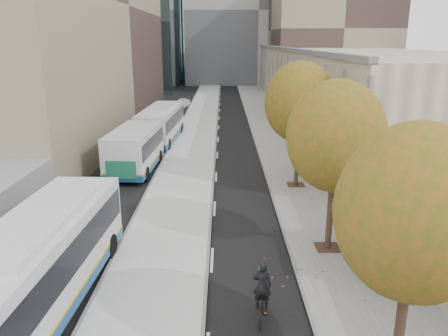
{
  "coord_description": "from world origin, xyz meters",
  "views": [
    {
      "loc": [
        -1.16,
        -5.04,
        9.15
      ],
      "look_at": [
        -1.11,
        17.66,
        2.5
      ],
      "focal_mm": 35.0,
      "sensor_mm": 36.0,
      "label": 1
    }
  ],
  "objects_px": {
    "bus_shelter": "(395,223)",
    "distant_car": "(182,103)",
    "bus_far": "(152,132)",
    "cyclist": "(262,299)"
  },
  "relations": [
    {
      "from": "bus_shelter",
      "to": "distant_car",
      "type": "xyz_separation_m",
      "value": [
        -12.62,
        45.68,
        -1.53
      ]
    },
    {
      "from": "cyclist",
      "to": "distant_car",
      "type": "xyz_separation_m",
      "value": [
        -7.07,
        48.87,
        -0.16
      ]
    },
    {
      "from": "distant_car",
      "to": "cyclist",
      "type": "bearing_deg",
      "value": -68.79
    },
    {
      "from": "bus_shelter",
      "to": "bus_far",
      "type": "distance_m",
      "value": 23.83
    },
    {
      "from": "bus_far",
      "to": "cyclist",
      "type": "xyz_separation_m",
      "value": [
        7.3,
        -23.25,
        -0.89
      ]
    },
    {
      "from": "bus_far",
      "to": "bus_shelter",
      "type": "bearing_deg",
      "value": -54.21
    },
    {
      "from": "distant_car",
      "to": "bus_far",
      "type": "bearing_deg",
      "value": -77.54
    },
    {
      "from": "bus_shelter",
      "to": "distant_car",
      "type": "height_order",
      "value": "bus_shelter"
    },
    {
      "from": "bus_far",
      "to": "cyclist",
      "type": "bearing_deg",
      "value": -69.43
    },
    {
      "from": "bus_shelter",
      "to": "bus_far",
      "type": "relative_size",
      "value": 0.23
    }
  ]
}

